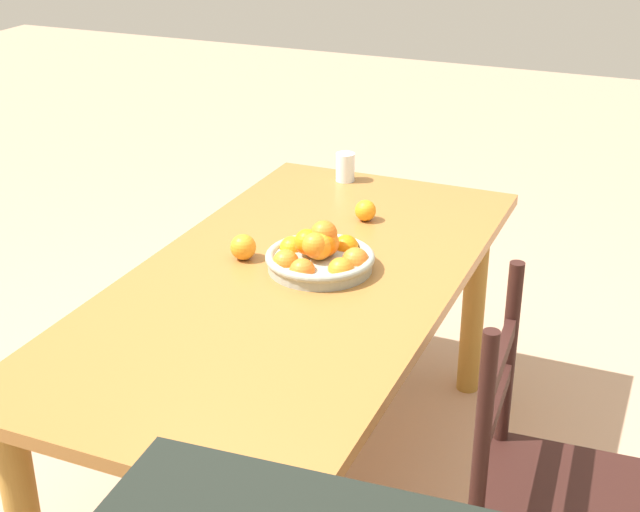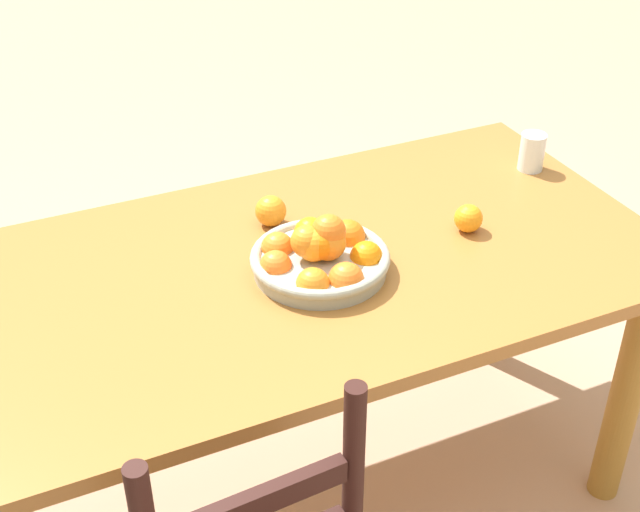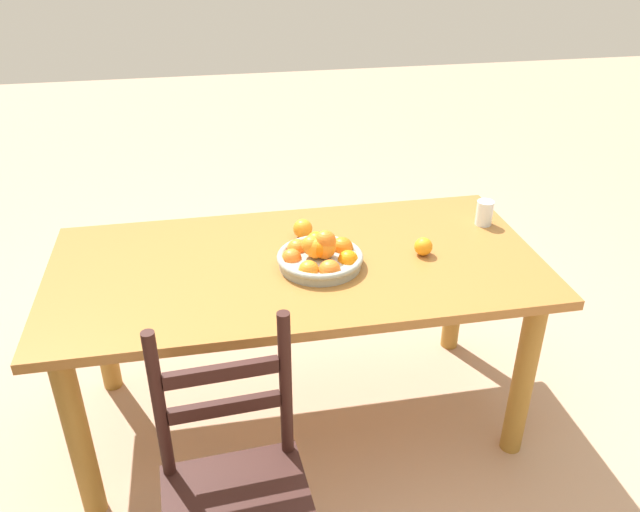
{
  "view_description": "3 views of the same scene",
  "coord_description": "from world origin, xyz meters",
  "views": [
    {
      "loc": [
        2.07,
        0.96,
        1.84
      ],
      "look_at": [
        -0.08,
        0.05,
        0.78
      ],
      "focal_mm": 51.42,
      "sensor_mm": 36.0,
      "label": 1
    },
    {
      "loc": [
        0.59,
        1.51,
        1.84
      ],
      "look_at": [
        -0.08,
        0.05,
        0.78
      ],
      "focal_mm": 49.33,
      "sensor_mm": 36.0,
      "label": 2
    },
    {
      "loc": [
        0.29,
        1.99,
        1.89
      ],
      "look_at": [
        -0.08,
        0.05,
        0.78
      ],
      "focal_mm": 35.82,
      "sensor_mm": 36.0,
      "label": 3
    }
  ],
  "objects": [
    {
      "name": "drinking_glass",
      "position": [
        -0.79,
        -0.16,
        0.79
      ],
      "size": [
        0.07,
        0.07,
        0.1
      ],
      "primitive_type": "cylinder",
      "color": "silver",
      "rests_on": "dining_table"
    },
    {
      "name": "orange_loose_0",
      "position": [
        -0.47,
        0.04,
        0.77
      ],
      "size": [
        0.07,
        0.07,
        0.07
      ],
      "primitive_type": "sphere",
      "color": "orange",
      "rests_on": "dining_table"
    },
    {
      "name": "orange_loose_1",
      "position": [
        -0.05,
        -0.18,
        0.78
      ],
      "size": [
        0.07,
        0.07,
        0.07
      ],
      "primitive_type": "sphere",
      "color": "orange",
      "rests_on": "dining_table"
    },
    {
      "name": "ground_plane",
      "position": [
        0.0,
        0.0,
        0.0
      ],
      "size": [
        12.0,
        12.0,
        0.0
      ],
      "primitive_type": "plane",
      "color": "tan"
    },
    {
      "name": "dining_table",
      "position": [
        0.0,
        0.0,
        0.63
      ],
      "size": [
        1.77,
        0.87,
        0.74
      ],
      "color": "#9C652F",
      "rests_on": "ground"
    },
    {
      "name": "fruit_bowl",
      "position": [
        -0.08,
        0.05,
        0.78
      ],
      "size": [
        0.31,
        0.31,
        0.14
      ],
      "color": "#9EA497",
      "rests_on": "dining_table"
    }
  ]
}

